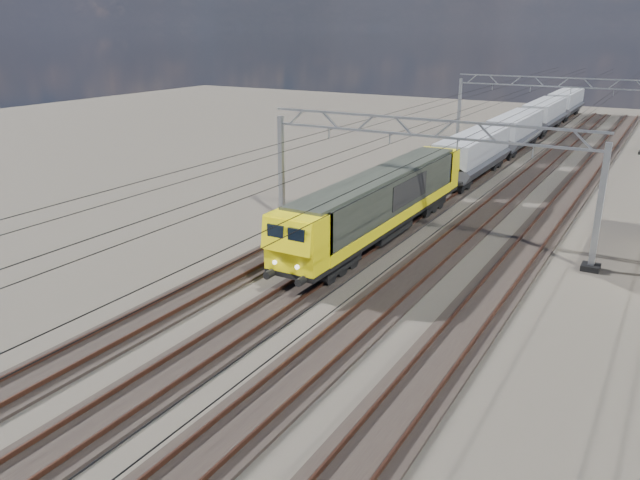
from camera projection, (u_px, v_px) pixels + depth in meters
The scene contains 13 objects.
ground at pixel (389, 261), 33.36m from camera, with size 160.00×160.00×0.00m, color black.
track_outer_west at pixel (295, 242), 36.19m from camera, with size 2.60×140.00×0.30m.
track_loco at pixel (356, 253), 34.29m from camera, with size 2.60×140.00×0.30m.
track_inner_east at pixel (425, 267), 32.39m from camera, with size 2.60×140.00×0.30m.
track_outer_east at pixel (502, 281), 30.49m from camera, with size 2.60×140.00×0.30m.
catenary_gantry_mid at pixel (421, 175), 35.38m from camera, with size 19.90×0.90×7.11m.
catenary_gantry_far at pixel (548, 108), 64.87m from camera, with size 19.90×0.90×7.11m.
overhead_wires at pixel (446, 133), 38.06m from camera, with size 12.03×140.00×0.53m.
locomotive at pixel (382, 201), 36.15m from camera, with size 2.76×21.10×3.62m.
hopper_wagon_lead at pixel (473, 153), 50.67m from camera, with size 3.38×13.00×3.25m.
hopper_wagon_mid at pixel (515, 129), 62.31m from camera, with size 3.38×13.00×3.25m.
hopper_wagon_third at pixel (545, 114), 73.94m from camera, with size 3.38×13.00×3.25m.
hopper_wagon_fourth at pixel (566, 102), 85.57m from camera, with size 3.38×13.00×3.25m.
Camera 1 is at (12.43, -28.88, 11.80)m, focal length 35.00 mm.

